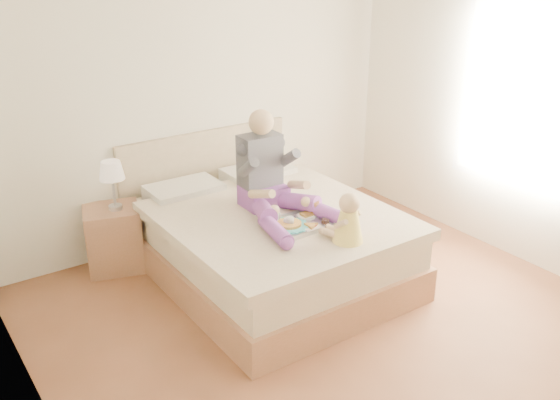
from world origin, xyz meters
TOP-DOWN VIEW (x-y plane):
  - room at (0.08, 0.01)m, footprint 4.02×4.22m
  - bed at (0.00, 1.08)m, footprint 1.70×2.18m
  - nightstand at (-1.00, 1.88)m, footprint 0.55×0.52m
  - lamp at (-0.97, 1.84)m, footprint 0.20×0.20m
  - adult at (0.01, 0.99)m, footprint 0.69×0.97m
  - tray at (0.02, 0.63)m, footprint 0.48×0.38m
  - baby at (0.14, 0.22)m, footprint 0.26×0.33m

SIDE VIEW (x-z plane):
  - nightstand at x=-1.00m, z-range 0.00..0.55m
  - bed at x=0.00m, z-range -0.18..0.82m
  - tray at x=0.02m, z-range 0.57..0.71m
  - baby at x=0.14m, z-range 0.58..0.94m
  - adult at x=0.01m, z-range 0.44..1.26m
  - lamp at x=-0.97m, z-range 0.66..1.08m
  - room at x=0.08m, z-range 0.15..2.87m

